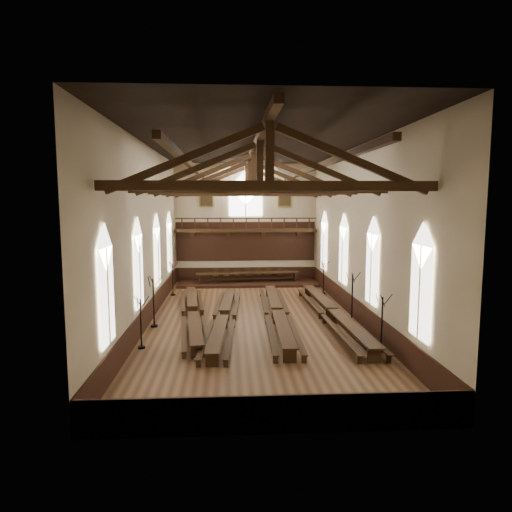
{
  "coord_description": "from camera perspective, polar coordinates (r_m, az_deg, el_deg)",
  "views": [
    {
      "loc": [
        -1.38,
        -25.74,
        6.9
      ],
      "look_at": [
        0.21,
        1.5,
        3.58
      ],
      "focal_mm": 32.0,
      "sensor_mm": 36.0,
      "label": 1
    }
  ],
  "objects": [
    {
      "name": "minstrels_gallery",
      "position": [
        38.54,
        -1.28,
        2.49
      ],
      "size": [
        11.8,
        1.24,
        3.7
      ],
      "color": "#362511",
      "rests_on": "room_walls"
    },
    {
      "name": "candelabrum_left_near",
      "position": [
        22.29,
        -14.17,
        -9.26
      ],
      "size": [
        0.74,
        0.74,
        2.5
      ],
      "color": "black",
      "rests_on": "ground"
    },
    {
      "name": "refectory_row_b",
      "position": [
        25.78,
        -4.04,
        -7.44
      ],
      "size": [
        1.77,
        13.89,
        0.69
      ],
      "color": "#362511",
      "rests_on": "ground"
    },
    {
      "name": "room_walls",
      "position": [
        25.78,
        -0.27,
        5.97
      ],
      "size": [
        26.0,
        26.0,
        26.0
      ],
      "color": "beige",
      "rests_on": "ground"
    },
    {
      "name": "refectory_row_d",
      "position": [
        26.75,
        9.61,
        -6.88
      ],
      "size": [
        1.73,
        14.48,
        0.75
      ],
      "color": "#362511",
      "rests_on": "ground"
    },
    {
      "name": "refectory_row_c",
      "position": [
        26.41,
        2.72,
        -7.01
      ],
      "size": [
        1.69,
        14.32,
        0.74
      ],
      "color": "#362511",
      "rests_on": "ground"
    },
    {
      "name": "ground",
      "position": [
        26.68,
        -0.26,
        -8.04
      ],
      "size": [
        26.0,
        26.0,
        0.0
      ],
      "primitive_type": "plane",
      "color": "brown",
      "rests_on": "ground"
    },
    {
      "name": "wainscot_band",
      "position": [
        26.53,
        -0.26,
        -6.79
      ],
      "size": [
        12.0,
        26.0,
        1.2
      ],
      "color": "black",
      "rests_on": "ground"
    },
    {
      "name": "refectory_row_a",
      "position": [
        26.91,
        -7.95,
        -6.91
      ],
      "size": [
        1.99,
        13.75,
        0.67
      ],
      "color": "#362511",
      "rests_on": "ground"
    },
    {
      "name": "portraits",
      "position": [
        38.66,
        -1.3,
        7.24
      ],
      "size": [
        7.75,
        0.09,
        1.45
      ],
      "color": "brown",
      "rests_on": "room_walls"
    },
    {
      "name": "candelabrum_right_mid",
      "position": [
        26.65,
        11.9,
        -6.26
      ],
      "size": [
        0.87,
        0.84,
        2.9
      ],
      "color": "black",
      "rests_on": "ground"
    },
    {
      "name": "candelabrum_left_far",
      "position": [
        33.92,
        -10.36,
        -3.6
      ],
      "size": [
        0.67,
        0.77,
        2.5
      ],
      "color": "black",
      "rests_on": "ground"
    },
    {
      "name": "dais",
      "position": [
        37.78,
        -1.02,
        -3.41
      ],
      "size": [
        11.4,
        3.18,
        0.21
      ],
      "primitive_type": "cube",
      "color": "black",
      "rests_on": "ground"
    },
    {
      "name": "candelabrum_left_mid",
      "position": [
        25.75,
        -12.65,
        -6.78
      ],
      "size": [
        0.78,
        0.87,
        2.85
      ],
      "color": "black",
      "rests_on": "ground"
    },
    {
      "name": "candelabrum_right_far",
      "position": [
        34.16,
        8.44,
        -3.49
      ],
      "size": [
        0.69,
        0.76,
        2.49
      ],
      "color": "black",
      "rests_on": "ground"
    },
    {
      "name": "high_table",
      "position": [
        37.65,
        -1.02,
        -2.24
      ],
      "size": [
        8.6,
        1.8,
        0.8
      ],
      "color": "#362511",
      "rests_on": "dais"
    },
    {
      "name": "roof_trusses",
      "position": [
        25.81,
        -0.27,
        9.87
      ],
      "size": [
        11.7,
        25.7,
        2.8
      ],
      "color": "#362511",
      "rests_on": "room_walls"
    },
    {
      "name": "side_windows",
      "position": [
        25.97,
        -0.27,
        -0.04
      ],
      "size": [
        11.85,
        19.8,
        4.5
      ],
      "color": "white",
      "rests_on": "room_walls"
    },
    {
      "name": "candelabrum_right_near",
      "position": [
        21.96,
        15.42,
        -9.39
      ],
      "size": [
        0.78,
        0.81,
        2.7
      ],
      "color": "black",
      "rests_on": "ground"
    },
    {
      "name": "end_window",
      "position": [
        38.66,
        -1.3,
        7.42
      ],
      "size": [
        2.8,
        0.12,
        3.8
      ],
      "color": "white",
      "rests_on": "room_walls"
    },
    {
      "name": "high_chairs",
      "position": [
        38.49,
        -1.07,
        -2.23
      ],
      "size": [
        5.87,
        0.47,
        1.01
      ],
      "color": "#362511",
      "rests_on": "dais"
    }
  ]
}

